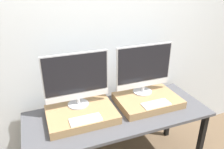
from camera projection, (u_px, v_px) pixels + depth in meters
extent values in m
cube|color=silver|center=(103.00, 47.00, 2.28)|extent=(8.00, 0.04, 2.60)
cube|color=#47474C|center=(118.00, 114.00, 2.16)|extent=(1.80, 0.71, 0.03)
cube|color=black|center=(201.00, 142.00, 2.34)|extent=(0.05, 0.05, 0.71)
cube|color=black|center=(33.00, 146.00, 2.28)|extent=(0.05, 0.05, 0.71)
cube|color=black|center=(169.00, 113.00, 2.84)|extent=(0.05, 0.05, 0.71)
cube|color=#99754C|center=(82.00, 114.00, 2.06)|extent=(0.64, 0.46, 0.08)
cylinder|color=#B2B2B7|center=(78.00, 104.00, 2.15)|extent=(0.20, 0.20, 0.01)
cylinder|color=#B2B2B7|center=(78.00, 101.00, 2.13)|extent=(0.04, 0.04, 0.06)
cube|color=#B2B2B7|center=(76.00, 77.00, 2.03)|extent=(0.62, 0.02, 0.46)
cube|color=black|center=(76.00, 74.00, 2.00)|extent=(0.59, 0.00, 0.38)
cube|color=silver|center=(78.00, 96.00, 2.10)|extent=(0.61, 0.00, 0.06)
cube|color=silver|center=(86.00, 120.00, 1.91)|extent=(0.28, 0.12, 0.01)
cube|color=silver|center=(86.00, 119.00, 1.91)|extent=(0.27, 0.11, 0.00)
cube|color=#99754C|center=(148.00, 100.00, 2.30)|extent=(0.64, 0.46, 0.08)
cylinder|color=#B2B2B7|center=(142.00, 91.00, 2.38)|extent=(0.20, 0.20, 0.01)
cylinder|color=#B2B2B7|center=(143.00, 89.00, 2.37)|extent=(0.04, 0.04, 0.06)
cube|color=#B2B2B7|center=(144.00, 66.00, 2.26)|extent=(0.62, 0.02, 0.46)
cube|color=black|center=(145.00, 64.00, 2.24)|extent=(0.59, 0.00, 0.38)
cube|color=silver|center=(143.00, 84.00, 2.33)|extent=(0.61, 0.00, 0.06)
cube|color=silver|center=(156.00, 104.00, 2.14)|extent=(0.28, 0.12, 0.01)
cube|color=silver|center=(156.00, 103.00, 2.14)|extent=(0.27, 0.11, 0.00)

